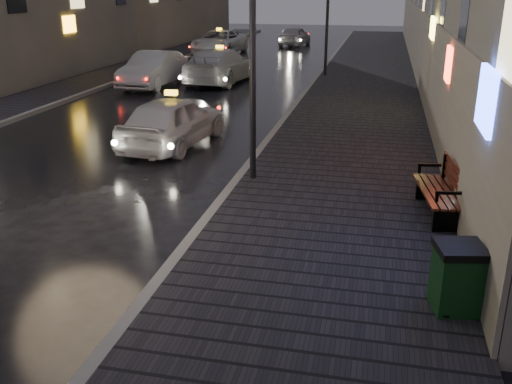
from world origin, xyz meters
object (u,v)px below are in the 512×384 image
lamp_far (328,3)px  car_far (295,36)px  trash_bin (457,277)px  car_left_mid (153,69)px  bench (444,190)px  lamp_near (253,28)px  taxi_near (173,121)px  taxi_far (219,42)px  taxi_mid (220,66)px

lamp_far → car_far: lamp_far is taller
lamp_far → trash_bin: lamp_far is taller
trash_bin → car_left_mid: bearing=112.3°
bench → car_far: bearing=95.9°
lamp_near → car_far: size_ratio=1.27×
trash_bin → lamp_far: bearing=89.4°
bench → taxi_near: size_ratio=0.48×
trash_bin → car_left_mid: 20.32m
lamp_near → car_far: 31.23m
bench → trash_bin: (-0.13, -3.51, -0.02)m
taxi_near → taxi_far: 22.55m
lamp_near → lamp_far: (0.00, 16.00, 0.00)m
trash_bin → taxi_near: size_ratio=0.22×
car_left_mid → taxi_far: same height
lamp_far → taxi_mid: bearing=-152.8°
trash_bin → taxi_near: 10.27m
taxi_far → trash_bin: bearing=-64.0°
taxi_near → taxi_far: size_ratio=0.78×
lamp_near → trash_bin: 6.92m
lamp_far → taxi_far: size_ratio=0.97×
taxi_far → car_far: 7.35m
bench → taxi_far: taxi_far is taller
lamp_near → lamp_far: bearing=90.0°
car_left_mid → car_far: size_ratio=1.11×
trash_bin → taxi_mid: bearing=103.6°
taxi_mid → car_left_mid: bearing=35.8°
taxi_near → car_far: bearing=-82.2°
taxi_near → taxi_far: taxi_far is taller
car_left_mid → taxi_far: bearing=94.4°
taxi_mid → car_far: 17.27m
taxi_mid → taxi_far: taxi_mid is taller
bench → car_far: (-7.89, 32.27, 0.05)m
lamp_far → bench: 18.09m
taxi_far → car_far: size_ratio=1.31×
lamp_far → taxi_mid: 5.87m
taxi_near → car_far: size_ratio=1.03×
bench → taxi_far: 28.71m
trash_bin → taxi_far: (-11.78, 29.63, 0.12)m
taxi_near → bench: bearing=155.6°
lamp_far → taxi_near: 13.89m
taxi_near → taxi_mid: 11.04m
lamp_far → car_far: bearing=104.4°
trash_bin → taxi_near: taxi_near is taller
bench → car_left_mid: car_left_mid is taller
bench → taxi_near: bearing=141.8°
bench → taxi_near: taxi_near is taller
lamp_far → taxi_far: 12.04m
trash_bin → taxi_far: bearing=100.4°
lamp_near → taxi_mid: 14.64m
taxi_mid → bench: bearing=124.8°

